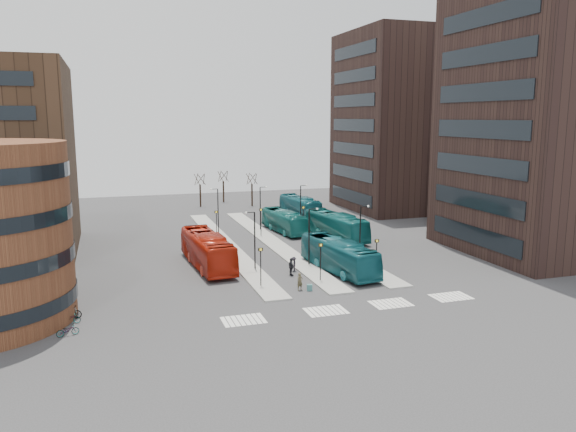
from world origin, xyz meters
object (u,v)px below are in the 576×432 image
object	(u,v)px
teal_bus_d	(300,206)
commuter_a	(209,264)
red_bus	(207,250)
teal_bus_a	(339,256)
bicycle_far	(70,318)
teal_bus_b	(284,221)
bicycle_near	(68,330)
traveller	(300,282)
teal_bus_c	(336,226)
suitcase	(310,288)
commuter_c	(294,264)
commuter_b	(291,267)
bicycle_mid	(70,312)

from	to	relation	value
teal_bus_d	commuter_a	world-z (taller)	teal_bus_d
red_bus	teal_bus_a	xyz separation A→B (m)	(12.61, -6.09, -0.15)
bicycle_far	teal_bus_b	bearing A→B (deg)	-30.93
teal_bus_a	teal_bus_b	bearing A→B (deg)	81.05
teal_bus_a	bicycle_near	bearing A→B (deg)	-165.83
teal_bus_b	bicycle_far	world-z (taller)	teal_bus_b
teal_bus_b	traveller	bearing A→B (deg)	-110.07
teal_bus_c	traveller	distance (m)	23.20
suitcase	commuter_c	xyz separation A→B (m)	(0.73, 6.78, 0.47)
commuter_b	suitcase	bearing A→B (deg)	175.20
teal_bus_b	commuter_c	distance (m)	20.23
teal_bus_c	teal_bus_d	distance (m)	17.43
bicycle_near	bicycle_far	distance (m)	2.66
suitcase	bicycle_far	bearing A→B (deg)	-163.71
teal_bus_d	commuter_b	xyz separation A→B (m)	(-12.18, -32.38, -0.70)
teal_bus_d	bicycle_far	xyz separation A→B (m)	(-32.73, -39.76, -1.18)
teal_bus_b	commuter_a	bearing A→B (deg)	-134.30
teal_bus_d	commuter_b	bearing A→B (deg)	-115.03
teal_bus_d	commuter_c	xyz separation A→B (m)	(-11.40, -30.90, -0.85)
red_bus	commuter_a	world-z (taller)	red_bus
commuter_a	red_bus	bearing A→B (deg)	-99.08
commuter_b	bicycle_near	bearing A→B (deg)	110.80
commuter_a	commuter_c	distance (m)	8.80
teal_bus_b	teal_bus_c	bearing A→B (deg)	-54.69
red_bus	teal_bus_b	size ratio (longest dim) A/B	1.21
traveller	bicycle_mid	world-z (taller)	traveller
traveller	commuter_b	xyz separation A→B (m)	(0.76, 4.90, 0.09)
teal_bus_a	teal_bus_c	distance (m)	16.19
teal_bus_b	commuter_b	world-z (taller)	teal_bus_b
commuter_c	teal_bus_c	bearing A→B (deg)	166.97
teal_bus_a	commuter_c	size ratio (longest dim) A/B	7.94
bicycle_near	commuter_a	bearing A→B (deg)	-57.32
teal_bus_c	commuter_c	size ratio (longest dim) A/B	8.04
teal_bus_c	commuter_b	distance (m)	18.70
traveller	commuter_a	bearing A→B (deg)	116.29
teal_bus_a	commuter_b	size ratio (longest dim) A/B	6.62
suitcase	teal_bus_d	world-z (taller)	teal_bus_d
suitcase	commuter_b	xyz separation A→B (m)	(-0.04, 5.30, 0.62)
suitcase	traveller	world-z (taller)	traveller
suitcase	commuter_b	world-z (taller)	commuter_b
traveller	bicycle_near	distance (m)	20.44
bicycle_near	bicycle_far	bearing A→B (deg)	-14.94
red_bus	commuter_b	bearing A→B (deg)	-43.04
bicycle_mid	teal_bus_d	bearing A→B (deg)	-24.51
suitcase	teal_bus_a	xyz separation A→B (m)	(5.13, 5.24, 1.39)
red_bus	commuter_c	world-z (taller)	red_bus
teal_bus_c	red_bus	bearing A→B (deg)	-162.84
teal_bus_d	teal_bus_b	bearing A→B (deg)	-123.48
bicycle_near	red_bus	bearing A→B (deg)	-54.15
red_bus	traveller	world-z (taller)	red_bus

